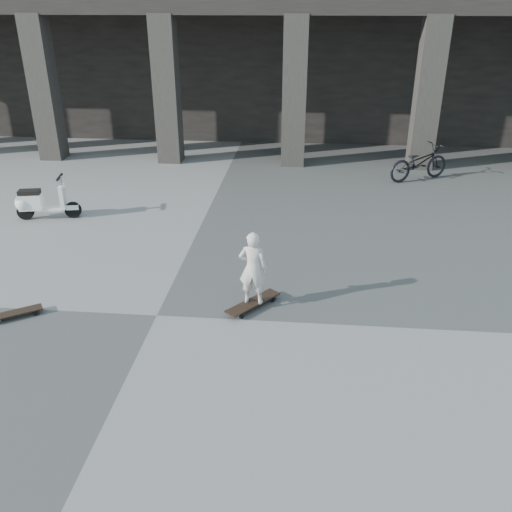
# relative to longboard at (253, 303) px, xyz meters

# --- Properties ---
(ground) EXTENTS (90.00, 90.00, 0.00)m
(ground) POSITION_rel_longboard_xyz_m (-1.43, -0.37, -0.08)
(ground) COLOR #474745
(ground) RESTS_ON ground
(colonnade) EXTENTS (28.00, 8.82, 6.00)m
(colonnade) POSITION_rel_longboard_xyz_m (-1.43, 13.39, 2.95)
(colonnade) COLOR black
(colonnade) RESTS_ON ground
(longboard) EXTENTS (0.82, 0.92, 0.10)m
(longboard) POSITION_rel_longboard_xyz_m (0.00, 0.00, 0.00)
(longboard) COLOR black
(longboard) RESTS_ON ground
(skateboard_spare) EXTENTS (0.73, 0.58, 0.09)m
(skateboard_spare) POSITION_rel_longboard_xyz_m (-3.53, -0.61, -0.01)
(skateboard_spare) COLOR black
(skateboard_spare) RESTS_ON ground
(child) EXTENTS (0.44, 0.31, 1.17)m
(child) POSITION_rel_longboard_xyz_m (0.00, 0.00, 0.61)
(child) COLOR beige
(child) RESTS_ON longboard
(scooter) EXTENTS (1.35, 0.57, 0.95)m
(scooter) POSITION_rel_longboard_xyz_m (-5.01, 3.29, 0.30)
(scooter) COLOR black
(scooter) RESTS_ON ground
(bicycle) EXTENTS (1.85, 1.39, 0.93)m
(bicycle) POSITION_rel_longboard_xyz_m (3.68, 6.93, 0.39)
(bicycle) COLOR black
(bicycle) RESTS_ON ground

